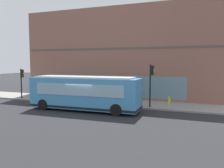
{
  "coord_description": "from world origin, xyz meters",
  "views": [
    {
      "loc": [
        -18.3,
        -9.78,
        4.35
      ],
      "look_at": [
        3.36,
        -1.3,
        2.16
      ],
      "focal_mm": 37.57,
      "sensor_mm": 36.0,
      "label": 1
    }
  ],
  "objects": [
    {
      "name": "city_bus_nearside",
      "position": [
        0.2,
        0.13,
        1.55
      ],
      "size": [
        2.83,
        10.11,
        3.07
      ],
      "color": "#3F8CC6",
      "rests_on": "ground"
    },
    {
      "name": "traffic_light_near_corner",
      "position": [
        3.13,
        -5.32,
        2.93
      ],
      "size": [
        0.32,
        0.49,
        3.99
      ],
      "color": "black",
      "rests_on": "sidewalk_curb"
    },
    {
      "name": "ground",
      "position": [
        0.0,
        0.0,
        0.0
      ],
      "size": [
        120.0,
        120.0,
        0.0
      ],
      "primitive_type": "plane",
      "color": "#262628"
    },
    {
      "name": "pedestrian_by_light_pole",
      "position": [
        4.6,
        -2.48,
        1.16
      ],
      "size": [
        0.32,
        0.32,
        1.75
      ],
      "color": "#99994C",
      "rests_on": "sidewalk_curb"
    },
    {
      "name": "pedestrian_near_hydrant",
      "position": [
        6.11,
        3.03,
        1.08
      ],
      "size": [
        0.32,
        0.32,
        1.62
      ],
      "color": "#B23338",
      "rests_on": "sidewalk_curb"
    },
    {
      "name": "traffic_light_down_block",
      "position": [
        3.16,
        9.87,
        2.54
      ],
      "size": [
        0.32,
        0.49,
        3.43
      ],
      "color": "black",
      "rests_on": "sidewalk_curb"
    },
    {
      "name": "building_corner",
      "position": [
        10.57,
        0.0,
        5.33
      ],
      "size": [
        7.54,
        23.56,
        10.68
      ],
      "color": "#8C5B4C",
      "rests_on": "ground"
    },
    {
      "name": "sidewalk_curb",
      "position": [
        4.71,
        0.0,
        0.07
      ],
      "size": [
        4.23,
        40.0,
        0.15
      ],
      "primitive_type": "cube",
      "color": "gray",
      "rests_on": "ground"
    },
    {
      "name": "fire_hydrant",
      "position": [
        5.63,
        -6.63,
        0.51
      ],
      "size": [
        0.35,
        0.35,
        0.74
      ],
      "color": "gold",
      "rests_on": "sidewalk_curb"
    }
  ]
}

